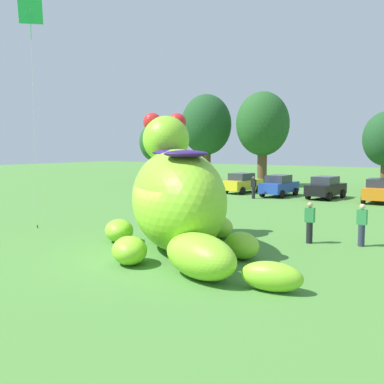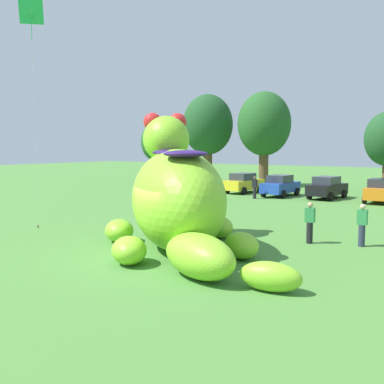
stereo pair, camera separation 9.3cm
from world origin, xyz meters
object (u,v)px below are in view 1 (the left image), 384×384
(giant_inflatable_creature, at_px, (178,198))
(spectator_wandering, at_px, (253,188))
(spectator_mid_field, at_px, (362,225))
(car_blue, at_px, (279,186))
(car_orange, at_px, (379,191))
(car_black, at_px, (326,188))
(spectator_near_inflatable, at_px, (310,223))
(tethered_flying_kite, at_px, (30,12))
(car_yellow, at_px, (242,183))

(giant_inflatable_creature, xyz_separation_m, spectator_wandering, (-5.47, 17.53, -1.16))
(giant_inflatable_creature, relative_size, spectator_mid_field, 5.86)
(giant_inflatable_creature, bearing_deg, car_blue, 102.62)
(car_orange, bearing_deg, car_blue, -179.35)
(car_blue, distance_m, spectator_wandering, 2.84)
(car_black, relative_size, spectator_mid_field, 2.48)
(giant_inflatable_creature, height_order, spectator_near_inflatable, giant_inflatable_creature)
(spectator_near_inflatable, xyz_separation_m, spectator_wandering, (-9.30, 13.55, 0.00))
(spectator_mid_field, bearing_deg, car_black, 112.45)
(spectator_near_inflatable, bearing_deg, car_blue, 117.23)
(spectator_near_inflatable, distance_m, spectator_wandering, 16.43)
(car_orange, relative_size, spectator_near_inflatable, 2.44)
(spectator_wandering, distance_m, tethered_flying_kite, 20.18)
(car_blue, relative_size, car_orange, 1.00)
(spectator_near_inflatable, bearing_deg, tethered_flying_kite, -161.88)
(car_yellow, height_order, car_black, same)
(car_orange, height_order, spectator_mid_field, car_orange)
(spectator_near_inflatable, bearing_deg, car_yellow, 125.45)
(car_yellow, xyz_separation_m, tethered_flying_kite, (-0.25, -20.98, 9.44))
(car_yellow, distance_m, spectator_near_inflatable, 20.81)
(giant_inflatable_creature, distance_m, car_yellow, 22.53)
(car_blue, relative_size, spectator_near_inflatable, 2.43)
(spectator_mid_field, bearing_deg, giant_inflatable_creature, -141.48)
(giant_inflatable_creature, height_order, tethered_flying_kite, tethered_flying_kite)
(car_blue, bearing_deg, spectator_wandering, -109.51)
(spectator_mid_field, relative_size, spectator_wandering, 1.00)
(car_blue, distance_m, spectator_near_inflatable, 18.25)
(car_yellow, distance_m, tethered_flying_kite, 23.01)
(spectator_near_inflatable, relative_size, spectator_wandering, 1.00)
(car_black, xyz_separation_m, spectator_near_inflatable, (4.68, -16.61, -0.01))
(car_yellow, relative_size, car_orange, 1.02)
(spectator_wandering, bearing_deg, car_yellow, 129.13)
(car_blue, bearing_deg, car_black, 5.95)
(car_blue, xyz_separation_m, spectator_wandering, (-0.95, -2.68, -0.01))
(giant_inflatable_creature, bearing_deg, spectator_mid_field, 38.52)
(car_black, bearing_deg, spectator_wandering, -146.46)
(spectator_mid_field, bearing_deg, tethered_flying_kite, -162.00)
(car_yellow, xyz_separation_m, spectator_near_inflatable, (12.07, -16.95, -0.01))
(spectator_wandering, bearing_deg, spectator_mid_field, -49.05)
(car_black, xyz_separation_m, spectator_wandering, (-4.62, -3.06, -0.01))
(car_blue, xyz_separation_m, car_black, (3.67, 0.38, 0.00))
(giant_inflatable_creature, relative_size, car_orange, 2.40)
(spectator_near_inflatable, relative_size, tethered_flying_kite, 0.15)
(car_black, distance_m, tethered_flying_kite, 23.95)
(giant_inflatable_creature, distance_m, spectator_wandering, 18.40)
(car_yellow, height_order, spectator_near_inflatable, car_yellow)
(spectator_mid_field, bearing_deg, car_yellow, 130.58)
(car_orange, height_order, spectator_near_inflatable, car_orange)
(giant_inflatable_creature, distance_m, tethered_flying_kite, 11.87)
(giant_inflatable_creature, height_order, spectator_wandering, giant_inflatable_creature)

